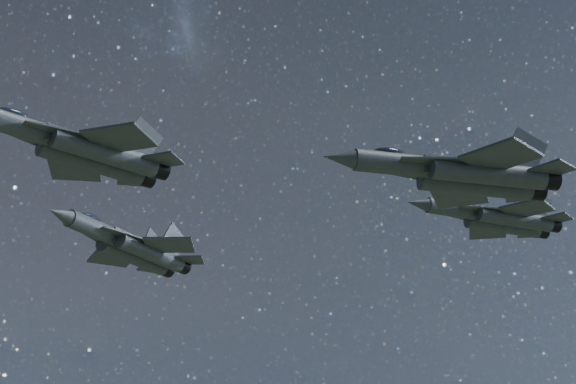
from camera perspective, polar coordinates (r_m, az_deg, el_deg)
jet_lead at (r=66.99m, az=-13.19°, el=2.74°), size 17.66×12.55×4.49m
jet_left at (r=86.55m, az=-10.06°, el=-3.52°), size 18.67×12.43×4.74m
jet_right at (r=65.94m, az=11.25°, el=1.17°), size 18.18×11.91×4.68m
jet_slot at (r=90.07m, az=13.35°, el=-1.64°), size 17.51×11.83×4.41m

